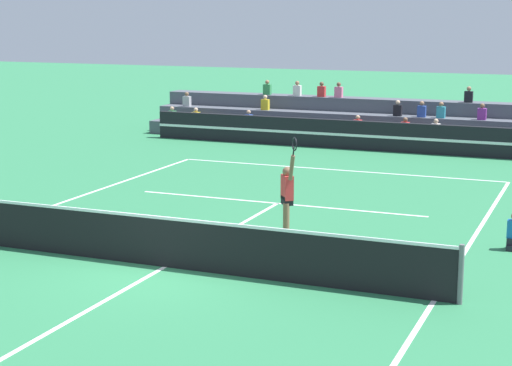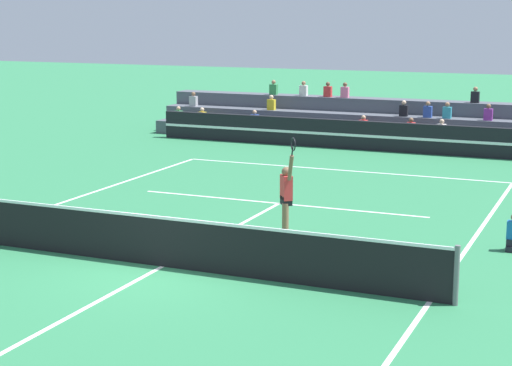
# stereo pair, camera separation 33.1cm
# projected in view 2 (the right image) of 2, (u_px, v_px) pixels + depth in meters

# --- Properties ---
(ground_plane) EXTENTS (120.00, 120.00, 0.00)m
(ground_plane) POSITION_uv_depth(u_px,v_px,m) (162.00, 267.00, 17.51)
(ground_plane) COLOR #2D7A4C
(court_lines) EXTENTS (11.10, 23.90, 0.01)m
(court_lines) POSITION_uv_depth(u_px,v_px,m) (162.00, 266.00, 17.51)
(court_lines) COLOR white
(court_lines) RESTS_ON ground
(tennis_net) EXTENTS (12.00, 0.10, 1.10)m
(tennis_net) POSITION_uv_depth(u_px,v_px,m) (162.00, 241.00, 17.40)
(tennis_net) COLOR slate
(tennis_net) RESTS_ON ground
(sponsor_banner_wall) EXTENTS (18.00, 0.26, 1.10)m
(sponsor_banner_wall) POSITION_uv_depth(u_px,v_px,m) (377.00, 136.00, 32.13)
(sponsor_banner_wall) COLOR black
(sponsor_banner_wall) RESTS_ON ground
(bleacher_stand) EXTENTS (20.05, 2.85, 2.28)m
(bleacher_stand) POSITION_uv_depth(u_px,v_px,m) (394.00, 126.00, 34.39)
(bleacher_stand) COLOR #4C515B
(bleacher_stand) RESTS_ON ground
(tennis_player) EXTENTS (0.63, 0.79, 2.49)m
(tennis_player) POSITION_uv_depth(u_px,v_px,m) (286.00, 198.00, 19.30)
(tennis_player) COLOR brown
(tennis_player) RESTS_ON ground
(tennis_ball) EXTENTS (0.07, 0.07, 0.07)m
(tennis_ball) POSITION_uv_depth(u_px,v_px,m) (128.00, 224.00, 20.87)
(tennis_ball) COLOR #C6DB33
(tennis_ball) RESTS_ON ground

